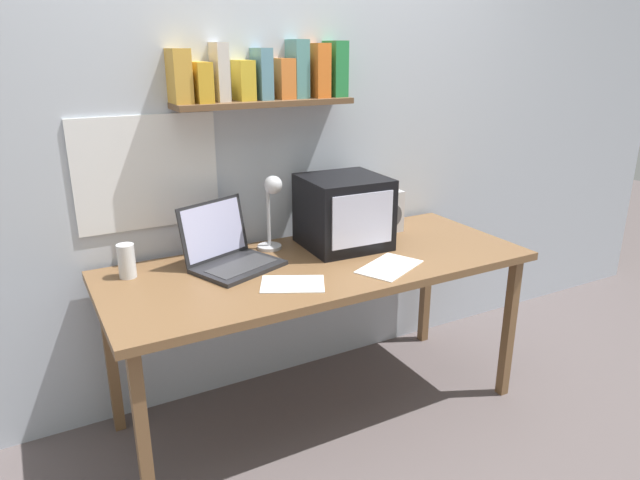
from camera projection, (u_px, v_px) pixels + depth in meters
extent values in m
plane|color=#5F5454|center=(320.00, 409.00, 2.73)|extent=(12.00, 12.00, 0.00)
cube|color=silver|center=(276.00, 125.00, 2.68)|extent=(5.60, 0.06, 2.60)
cube|color=white|center=(148.00, 173.00, 2.42)|extent=(0.61, 0.01, 0.48)
cube|color=brown|center=(265.00, 103.00, 2.49)|extent=(0.81, 0.18, 0.02)
cube|color=gold|center=(179.00, 76.00, 2.31)|extent=(0.07, 0.14, 0.22)
cube|color=gold|center=(201.00, 82.00, 2.35)|extent=(0.06, 0.15, 0.16)
cube|color=silver|center=(220.00, 72.00, 2.39)|extent=(0.05, 0.12, 0.24)
cube|color=gold|center=(244.00, 80.00, 2.45)|extent=(0.07, 0.12, 0.17)
cube|color=#5D92A5|center=(262.00, 74.00, 2.48)|extent=(0.06, 0.13, 0.22)
cube|color=orange|center=(282.00, 79.00, 2.53)|extent=(0.07, 0.13, 0.17)
cube|color=#579591|center=(297.00, 69.00, 2.55)|extent=(0.07, 0.12, 0.25)
cube|color=orange|center=(317.00, 70.00, 2.59)|extent=(0.07, 0.14, 0.24)
cube|color=#298945|center=(335.00, 69.00, 2.64)|extent=(0.07, 0.13, 0.25)
cube|color=brown|center=(320.00, 265.00, 2.49)|extent=(1.86, 0.76, 0.03)
cube|color=brown|center=(143.00, 441.00, 1.96)|extent=(0.04, 0.05, 0.72)
cube|color=brown|center=(509.00, 328.00, 2.75)|extent=(0.04, 0.05, 0.72)
cube|color=brown|center=(111.00, 358.00, 2.48)|extent=(0.04, 0.05, 0.72)
cube|color=brown|center=(426.00, 283.00, 3.27)|extent=(0.04, 0.05, 0.72)
cube|color=black|center=(343.00, 212.00, 2.64)|extent=(0.38, 0.37, 0.33)
cube|color=silver|center=(363.00, 220.00, 2.49)|extent=(0.30, 0.02, 0.24)
cube|color=#232326|center=(239.00, 267.00, 2.41)|extent=(0.41, 0.36, 0.02)
cube|color=#38383A|center=(242.00, 266.00, 2.39)|extent=(0.32, 0.24, 0.00)
cube|color=#232326|center=(214.00, 230.00, 2.46)|extent=(0.34, 0.17, 0.25)
cube|color=silver|center=(214.00, 230.00, 2.46)|extent=(0.31, 0.16, 0.23)
cylinder|color=silver|center=(269.00, 247.00, 2.65)|extent=(0.11, 0.11, 0.01)
cylinder|color=silver|center=(268.00, 215.00, 2.60)|extent=(0.02, 0.02, 0.30)
sphere|color=silver|center=(273.00, 185.00, 2.52)|extent=(0.08, 0.08, 0.08)
cylinder|color=white|center=(127.00, 261.00, 2.30)|extent=(0.07, 0.07, 0.14)
cylinder|color=#CC3D47|center=(127.00, 265.00, 2.31)|extent=(0.06, 0.06, 0.10)
cube|color=silver|center=(384.00, 211.00, 2.88)|extent=(0.16, 0.13, 0.21)
cylinder|color=#4C4C51|center=(391.00, 216.00, 2.83)|extent=(0.12, 0.01, 0.12)
cube|color=white|center=(293.00, 284.00, 2.25)|extent=(0.30, 0.27, 0.00)
cube|color=white|center=(389.00, 267.00, 2.43)|extent=(0.34, 0.29, 0.00)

